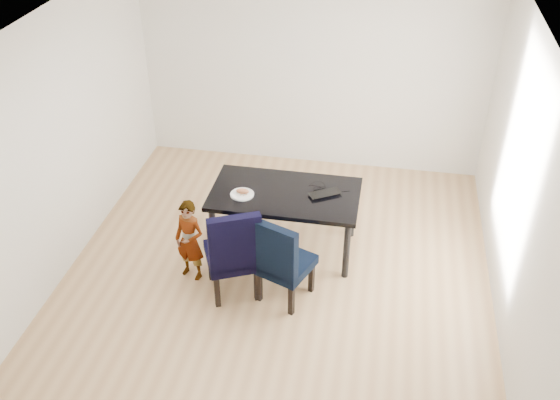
% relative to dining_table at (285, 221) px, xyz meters
% --- Properties ---
extents(floor, '(4.50, 5.00, 0.01)m').
position_rel_dining_table_xyz_m(floor, '(0.00, -0.50, -0.38)').
color(floor, tan).
rests_on(floor, ground).
extents(ceiling, '(4.50, 5.00, 0.01)m').
position_rel_dining_table_xyz_m(ceiling, '(0.00, -0.50, 2.33)').
color(ceiling, white).
rests_on(ceiling, wall_back).
extents(wall_back, '(4.50, 0.01, 2.70)m').
position_rel_dining_table_xyz_m(wall_back, '(0.00, 2.00, 0.98)').
color(wall_back, silver).
rests_on(wall_back, ground).
extents(wall_front, '(4.50, 0.01, 2.70)m').
position_rel_dining_table_xyz_m(wall_front, '(0.00, -3.00, 0.98)').
color(wall_front, silver).
rests_on(wall_front, ground).
extents(wall_left, '(0.01, 5.00, 2.70)m').
position_rel_dining_table_xyz_m(wall_left, '(-2.25, -0.50, 0.98)').
color(wall_left, silver).
rests_on(wall_left, ground).
extents(wall_right, '(0.01, 5.00, 2.70)m').
position_rel_dining_table_xyz_m(wall_right, '(2.25, -0.50, 0.98)').
color(wall_right, silver).
rests_on(wall_right, ground).
extents(dining_table, '(1.60, 0.90, 0.75)m').
position_rel_dining_table_xyz_m(dining_table, '(0.00, 0.00, 0.00)').
color(dining_table, black).
rests_on(dining_table, floor).
extents(chair_left, '(0.69, 0.70, 1.07)m').
position_rel_dining_table_xyz_m(chair_left, '(-0.40, -0.78, 0.16)').
color(chair_left, black).
rests_on(chair_left, floor).
extents(chair_right, '(0.63, 0.64, 1.00)m').
position_rel_dining_table_xyz_m(chair_right, '(0.15, -0.78, 0.13)').
color(chair_right, black).
rests_on(chair_right, floor).
extents(child, '(0.39, 0.31, 0.93)m').
position_rel_dining_table_xyz_m(child, '(-0.89, -0.65, 0.09)').
color(child, orange).
rests_on(child, floor).
extents(plate, '(0.32, 0.32, 0.01)m').
position_rel_dining_table_xyz_m(plate, '(-0.44, -0.13, 0.38)').
color(plate, silver).
rests_on(plate, dining_table).
extents(sandwich, '(0.16, 0.12, 0.06)m').
position_rel_dining_table_xyz_m(sandwich, '(-0.44, -0.12, 0.42)').
color(sandwich, '#A7603B').
rests_on(sandwich, plate).
extents(laptop, '(0.41, 0.37, 0.03)m').
position_rel_dining_table_xyz_m(laptop, '(0.40, 0.07, 0.39)').
color(laptop, black).
rests_on(laptop, dining_table).
extents(cable_tangle, '(0.17, 0.17, 0.01)m').
position_rel_dining_table_xyz_m(cable_tangle, '(0.37, 0.09, 0.38)').
color(cable_tangle, black).
rests_on(cable_tangle, dining_table).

